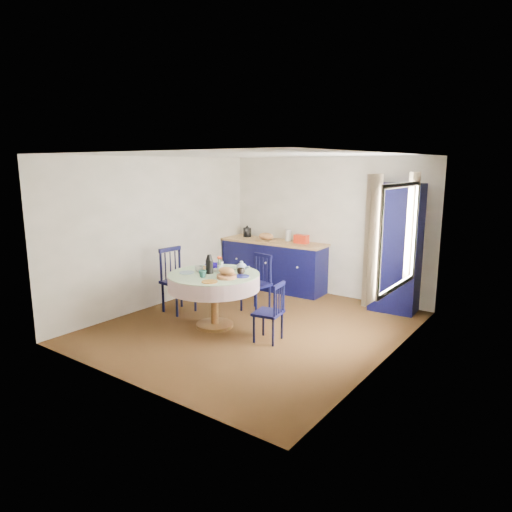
{
  "coord_description": "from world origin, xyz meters",
  "views": [
    {
      "loc": [
        3.8,
        -5.2,
        2.38
      ],
      "look_at": [
        -0.11,
        0.2,
        1.03
      ],
      "focal_mm": 32.0,
      "sensor_mm": 36.0,
      "label": 1
    }
  ],
  "objects_px": {
    "chair_right": "(271,312)",
    "mug_b": "(203,274)",
    "kitchen_counter": "(274,264)",
    "cobalt_bowl": "(214,266)",
    "pantry_cabinet": "(397,248)",
    "mug_d": "(220,265)",
    "dining_table": "(215,282)",
    "chair_left": "(177,280)",
    "mug_a": "(199,269)",
    "chair_far": "(257,283)",
    "mug_c": "(241,271)"
  },
  "relations": [
    {
      "from": "kitchen_counter",
      "to": "dining_table",
      "type": "bearing_deg",
      "value": -80.37
    },
    {
      "from": "chair_far",
      "to": "mug_d",
      "type": "bearing_deg",
      "value": -102.29
    },
    {
      "from": "pantry_cabinet",
      "to": "chair_far",
      "type": "bearing_deg",
      "value": -147.49
    },
    {
      "from": "chair_far",
      "to": "cobalt_bowl",
      "type": "distance_m",
      "value": 0.85
    },
    {
      "from": "chair_left",
      "to": "mug_d",
      "type": "xyz_separation_m",
      "value": [
        0.8,
        0.15,
        0.33
      ]
    },
    {
      "from": "chair_left",
      "to": "mug_b",
      "type": "xyz_separation_m",
      "value": [
        1.0,
        -0.47,
        0.33
      ]
    },
    {
      "from": "chair_left",
      "to": "chair_far",
      "type": "distance_m",
      "value": 1.31
    },
    {
      "from": "mug_a",
      "to": "mug_b",
      "type": "xyz_separation_m",
      "value": [
        0.26,
        -0.21,
        0.0
      ]
    },
    {
      "from": "chair_left",
      "to": "mug_a",
      "type": "bearing_deg",
      "value": -102.86
    },
    {
      "from": "chair_far",
      "to": "mug_d",
      "type": "relative_size",
      "value": 8.85
    },
    {
      "from": "chair_right",
      "to": "mug_c",
      "type": "relative_size",
      "value": 7.12
    },
    {
      "from": "mug_a",
      "to": "cobalt_bowl",
      "type": "distance_m",
      "value": 0.35
    },
    {
      "from": "chair_right",
      "to": "mug_b",
      "type": "bearing_deg",
      "value": -83.88
    },
    {
      "from": "kitchen_counter",
      "to": "chair_right",
      "type": "bearing_deg",
      "value": -59.49
    },
    {
      "from": "dining_table",
      "to": "chair_left",
      "type": "bearing_deg",
      "value": 168.61
    },
    {
      "from": "mug_a",
      "to": "mug_c",
      "type": "relative_size",
      "value": 1.03
    },
    {
      "from": "pantry_cabinet",
      "to": "chair_right",
      "type": "height_order",
      "value": "pantry_cabinet"
    },
    {
      "from": "mug_b",
      "to": "cobalt_bowl",
      "type": "distance_m",
      "value": 0.63
    },
    {
      "from": "kitchen_counter",
      "to": "chair_left",
      "type": "relative_size",
      "value": 2.03
    },
    {
      "from": "cobalt_bowl",
      "to": "mug_b",
      "type": "bearing_deg",
      "value": -62.88
    },
    {
      "from": "pantry_cabinet",
      "to": "mug_d",
      "type": "xyz_separation_m",
      "value": [
        -2.06,
        -1.98,
        -0.18
      ]
    },
    {
      "from": "chair_right",
      "to": "kitchen_counter",
      "type": "bearing_deg",
      "value": -157.13
    },
    {
      "from": "chair_far",
      "to": "cobalt_bowl",
      "type": "height_order",
      "value": "chair_far"
    },
    {
      "from": "kitchen_counter",
      "to": "mug_b",
      "type": "relative_size",
      "value": 19.37
    },
    {
      "from": "mug_b",
      "to": "mug_c",
      "type": "xyz_separation_m",
      "value": [
        0.32,
        0.47,
        -0.01
      ]
    },
    {
      "from": "kitchen_counter",
      "to": "chair_far",
      "type": "bearing_deg",
      "value": -69.94
    },
    {
      "from": "mug_c",
      "to": "mug_d",
      "type": "height_order",
      "value": "mug_d"
    },
    {
      "from": "mug_b",
      "to": "cobalt_bowl",
      "type": "bearing_deg",
      "value": 117.12
    },
    {
      "from": "chair_left",
      "to": "pantry_cabinet",
      "type": "bearing_deg",
      "value": -47.15
    },
    {
      "from": "mug_a",
      "to": "chair_left",
      "type": "bearing_deg",
      "value": 160.98
    },
    {
      "from": "mug_a",
      "to": "mug_d",
      "type": "xyz_separation_m",
      "value": [
        0.06,
        0.41,
        0.0
      ]
    },
    {
      "from": "dining_table",
      "to": "mug_a",
      "type": "height_order",
      "value": "dining_table"
    },
    {
      "from": "kitchen_counter",
      "to": "chair_right",
      "type": "xyz_separation_m",
      "value": [
        1.46,
        -2.28,
        -0.06
      ]
    },
    {
      "from": "pantry_cabinet",
      "to": "mug_d",
      "type": "distance_m",
      "value": 2.86
    },
    {
      "from": "kitchen_counter",
      "to": "cobalt_bowl",
      "type": "bearing_deg",
      "value": -86.33
    },
    {
      "from": "mug_a",
      "to": "cobalt_bowl",
      "type": "bearing_deg",
      "value": 94.22
    },
    {
      "from": "kitchen_counter",
      "to": "dining_table",
      "type": "relative_size",
      "value": 1.59
    },
    {
      "from": "dining_table",
      "to": "chair_far",
      "type": "height_order",
      "value": "dining_table"
    },
    {
      "from": "mug_b",
      "to": "dining_table",
      "type": "bearing_deg",
      "value": 92.9
    },
    {
      "from": "mug_c",
      "to": "cobalt_bowl",
      "type": "relative_size",
      "value": 0.5
    },
    {
      "from": "pantry_cabinet",
      "to": "mug_c",
      "type": "distance_m",
      "value": 2.64
    },
    {
      "from": "pantry_cabinet",
      "to": "mug_c",
      "type": "relative_size",
      "value": 17.88
    },
    {
      "from": "mug_c",
      "to": "mug_d",
      "type": "distance_m",
      "value": 0.54
    },
    {
      "from": "pantry_cabinet",
      "to": "cobalt_bowl",
      "type": "relative_size",
      "value": 8.9
    },
    {
      "from": "chair_left",
      "to": "mug_c",
      "type": "relative_size",
      "value": 8.98
    },
    {
      "from": "pantry_cabinet",
      "to": "mug_d",
      "type": "bearing_deg",
      "value": -140.01
    },
    {
      "from": "chair_far",
      "to": "mug_b",
      "type": "xyz_separation_m",
      "value": [
        -0.04,
        -1.26,
        0.39
      ]
    },
    {
      "from": "pantry_cabinet",
      "to": "mug_a",
      "type": "xyz_separation_m",
      "value": [
        -2.12,
        -2.39,
        -0.19
      ]
    },
    {
      "from": "kitchen_counter",
      "to": "mug_d",
      "type": "xyz_separation_m",
      "value": [
        0.29,
        -1.94,
        0.37
      ]
    },
    {
      "from": "kitchen_counter",
      "to": "mug_b",
      "type": "bearing_deg",
      "value": -81.27
    }
  ]
}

